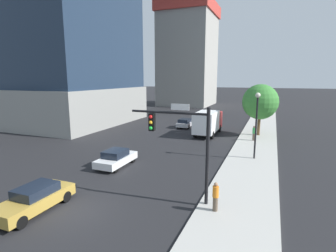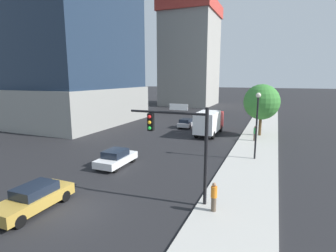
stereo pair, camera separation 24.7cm
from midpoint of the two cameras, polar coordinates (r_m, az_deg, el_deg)
The scene contains 12 objects.
ground_plane at distance 16.41m, azimuth -19.72°, elevation -16.93°, with size 400.00×400.00×0.00m, color black.
sidewalk at distance 31.63m, azimuth 18.39°, elevation -3.46°, with size 4.39×120.00×0.15m, color #B2AFA8.
construction_building at distance 73.66m, azimuth 4.36°, elevation 16.05°, with size 13.76×16.13×33.34m.
traffic_light_pole at distance 15.18m, azimuth 2.37°, elevation -2.09°, with size 4.83×0.48×5.77m.
street_lamp at distance 24.49m, azimuth 18.41°, elevation 2.05°, with size 0.44×0.44×5.95m.
street_tree at distance 34.98m, azimuth 19.20°, elevation 4.96°, with size 4.42×4.42×6.47m.
car_gold at distance 16.96m, azimuth -27.33°, elevation -13.87°, with size 1.80×4.53×1.44m.
car_white at distance 22.77m, azimuth -11.53°, elevation -6.84°, with size 1.87×4.09×1.41m.
car_silver at distance 39.83m, azimuth 3.75°, elevation 0.71°, with size 1.80×4.64×1.35m.
box_truck at distance 34.51m, azimuth 8.45°, elevation 0.97°, with size 2.42×7.00×3.12m.
pedestrian_orange_shirt at distance 15.05m, azimuth 9.80°, elevation -14.84°, with size 0.34×0.34×1.64m.
pedestrian_green_shirt at distance 32.17m, azimuth 17.94°, elevation -1.46°, with size 0.34×0.34×1.73m.
Camera 1 is at (9.86, -10.79, 7.37)m, focal length 28.08 mm.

